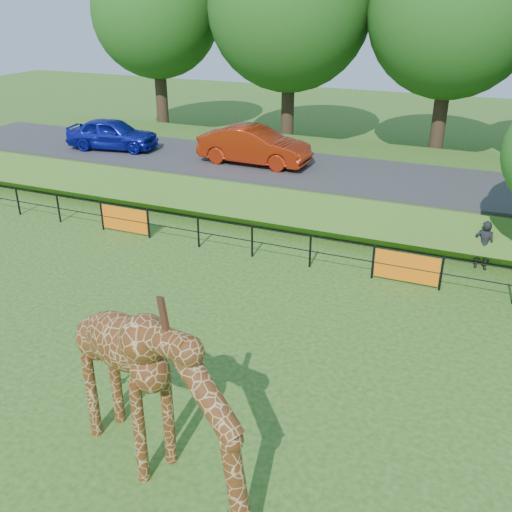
% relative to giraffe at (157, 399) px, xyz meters
% --- Properties ---
extents(ground, '(90.00, 90.00, 0.00)m').
position_rel_giraffe_xyz_m(ground, '(-0.28, 1.26, -1.68)').
color(ground, '#255515').
rests_on(ground, ground).
extents(giraffe, '(4.71, 2.50, 3.36)m').
position_rel_giraffe_xyz_m(giraffe, '(0.00, 0.00, 0.00)').
color(giraffe, '#5B2F12').
rests_on(giraffe, ground).
extents(perimeter_fence, '(28.07, 0.10, 1.10)m').
position_rel_giraffe_xyz_m(perimeter_fence, '(-0.28, 9.26, -1.13)').
color(perimeter_fence, black).
rests_on(perimeter_fence, ground).
extents(embankment, '(40.00, 9.00, 1.30)m').
position_rel_giraffe_xyz_m(embankment, '(-0.28, 16.76, -1.03)').
color(embankment, '#255515').
rests_on(embankment, ground).
extents(road, '(40.00, 5.00, 0.12)m').
position_rel_giraffe_xyz_m(road, '(-0.28, 15.26, -0.32)').
color(road, '#303033').
rests_on(road, embankment).
extents(car_blue, '(4.35, 2.35, 1.40)m').
position_rel_giraffe_xyz_m(car_blue, '(-11.64, 14.76, 0.44)').
color(car_blue, '#161FB5').
rests_on(car_blue, road).
extents(car_red, '(4.73, 1.77, 1.54)m').
position_rel_giraffe_xyz_m(car_red, '(-4.70, 15.03, 0.51)').
color(car_red, '#A9260C').
rests_on(car_red, road).
extents(visitor, '(0.63, 0.45, 1.62)m').
position_rel_giraffe_xyz_m(visitor, '(4.72, 11.28, -0.87)').
color(visitor, black).
rests_on(visitor, ground).
extents(bg_tree_line, '(37.30, 8.80, 11.82)m').
position_rel_giraffe_xyz_m(bg_tree_line, '(1.61, 23.26, 5.51)').
color(bg_tree_line, '#362718').
rests_on(bg_tree_line, ground).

